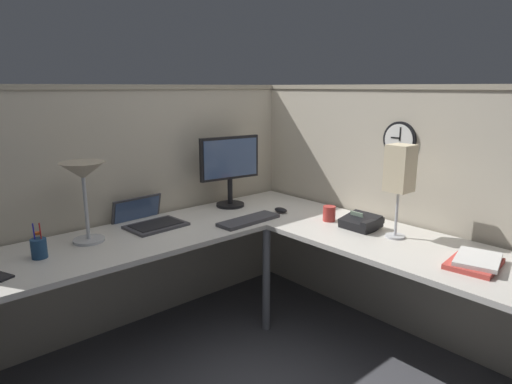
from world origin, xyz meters
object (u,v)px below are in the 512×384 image
(monitor, at_px, (230,166))
(keyboard, at_px, (249,220))
(laptop, at_px, (148,220))
(coffee_mug, at_px, (329,214))
(desk_lamp_dome, at_px, (83,177))
(wall_clock, at_px, (400,139))
(computer_mouse, at_px, (281,210))
(book_stack, at_px, (475,262))
(desk_lamp_paper, at_px, (400,171))
(office_phone, at_px, (362,223))
(pen_cup, at_px, (39,248))

(monitor, relative_size, keyboard, 1.16)
(laptop, height_order, keyboard, laptop)
(keyboard, distance_m, coffee_mug, 0.52)
(desk_lamp_dome, xyz_separation_m, wall_clock, (1.62, -0.90, 0.16))
(laptop, xyz_separation_m, computer_mouse, (0.80, -0.37, -0.01))
(keyboard, xyz_separation_m, book_stack, (0.35, -1.26, 0.01))
(keyboard, relative_size, coffee_mug, 4.48)
(desk_lamp_dome, distance_m, coffee_mug, 1.48)
(laptop, relative_size, desk_lamp_paper, 0.76)
(monitor, distance_m, keyboard, 0.49)
(office_phone, xyz_separation_m, wall_clock, (0.30, -0.04, 0.48))
(monitor, distance_m, laptop, 0.70)
(monitor, height_order, keyboard, monitor)
(monitor, relative_size, pen_cup, 2.78)
(pen_cup, xyz_separation_m, wall_clock, (1.90, -0.82, 0.47))
(keyboard, relative_size, book_stack, 1.35)
(desk_lamp_dome, distance_m, desk_lamp_paper, 1.72)
(computer_mouse, height_order, office_phone, office_phone)
(monitor, bearing_deg, wall_clock, -59.61)
(monitor, xyz_separation_m, laptop, (-0.65, 0.01, -0.27))
(laptop, relative_size, keyboard, 0.93)
(pen_cup, bearing_deg, coffee_mug, -19.16)
(office_phone, distance_m, book_stack, 0.71)
(laptop, xyz_separation_m, pen_cup, (-0.68, -0.16, 0.03))
(office_phone, distance_m, desk_lamp_paper, 0.41)
(monitor, bearing_deg, coffee_mug, -70.17)
(monitor, relative_size, wall_clock, 2.27)
(monitor, xyz_separation_m, coffee_mug, (0.25, -0.70, -0.25))
(desk_lamp_dome, height_order, office_phone, desk_lamp_dome)
(keyboard, height_order, computer_mouse, computer_mouse)
(pen_cup, distance_m, desk_lamp_paper, 1.93)
(keyboard, xyz_separation_m, desk_lamp_dome, (-0.90, 0.31, 0.35))
(wall_clock, bearing_deg, office_phone, 172.68)
(keyboard, relative_size, desk_lamp_dome, 0.97)
(book_stack, bearing_deg, desk_lamp_dome, 128.65)
(monitor, bearing_deg, computer_mouse, -66.65)
(computer_mouse, bearing_deg, coffee_mug, -74.05)
(desk_lamp_dome, bearing_deg, coffee_mug, -25.75)
(office_phone, relative_size, desk_lamp_paper, 0.39)
(keyboard, height_order, desk_lamp_dome, desk_lamp_dome)
(computer_mouse, relative_size, pen_cup, 0.58)
(office_phone, bearing_deg, wall_clock, -7.32)
(book_stack, height_order, wall_clock, wall_clock)
(coffee_mug, bearing_deg, desk_lamp_dome, 154.25)
(office_phone, bearing_deg, desk_lamp_dome, 146.93)
(keyboard, xyz_separation_m, computer_mouse, (0.30, 0.02, 0.01))
(keyboard, height_order, pen_cup, pen_cup)
(monitor, bearing_deg, desk_lamp_dome, -176.20)
(computer_mouse, bearing_deg, laptop, 155.17)
(desk_lamp_dome, bearing_deg, computer_mouse, -13.45)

